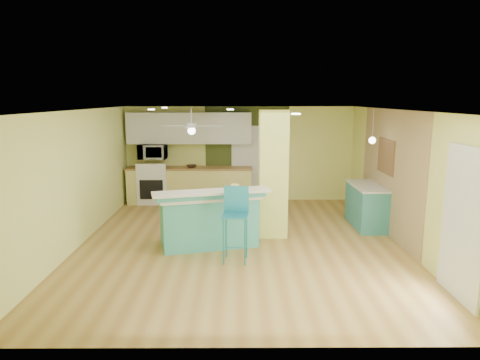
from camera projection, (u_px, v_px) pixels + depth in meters
name	position (u px, v px, depth m)	size (l,w,h in m)	color
floor	(240.00, 243.00, 8.16)	(6.00, 7.00, 0.01)	olive
ceiling	(240.00, 110.00, 7.68)	(6.00, 7.00, 0.01)	white
wall_back	(239.00, 154.00, 11.36)	(6.00, 0.01, 2.50)	#E3E87C
wall_front	(242.00, 240.00, 4.48)	(6.00, 0.01, 2.50)	#E3E87C
wall_left	(78.00, 178.00, 7.90)	(0.01, 7.00, 2.50)	#E3E87C
wall_right	(402.00, 178.00, 7.94)	(0.01, 7.00, 2.50)	#E3E87C
wood_panel	(390.00, 173.00, 8.53)	(0.02, 3.40, 2.50)	#957A55
olive_accent	(247.00, 154.00, 11.35)	(2.20, 0.02, 2.50)	#3D471C
interior_door	(247.00, 164.00, 11.37)	(0.82, 0.05, 2.00)	silver
french_door	(463.00, 224.00, 5.72)	(0.04, 1.08, 2.10)	white
column	(273.00, 174.00, 8.41)	(0.55, 0.55, 2.50)	#D0D864
kitchen_run	(190.00, 185.00, 11.20)	(3.25, 0.63, 0.94)	#E1D776
stove	(154.00, 186.00, 11.19)	(0.76, 0.66, 1.08)	white
upper_cabinets	(189.00, 128.00, 11.04)	(3.20, 0.34, 0.80)	silver
microwave	(153.00, 152.00, 11.03)	(0.70, 0.48, 0.39)	white
ceiling_fan	(191.00, 126.00, 9.72)	(1.41, 1.41, 0.61)	silver
pendant_lamp	(372.00, 140.00, 8.55)	(0.14, 0.14, 0.69)	silver
wall_decor	(386.00, 156.00, 8.67)	(0.03, 0.90, 0.70)	brown
peninsula	(209.00, 218.00, 7.97)	(2.17, 1.56, 1.11)	teal
bar_stool	(236.00, 212.00, 7.14)	(0.46, 0.46, 1.26)	teal
side_counter	(366.00, 206.00, 9.14)	(0.59, 1.40, 0.90)	teal
fruit_bowl	(191.00, 166.00, 11.10)	(0.27, 0.27, 0.07)	#331E15
canister	(235.00, 189.00, 7.86)	(0.16, 0.16, 0.19)	gold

